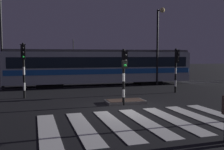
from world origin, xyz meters
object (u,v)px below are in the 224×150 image
traffic_light_corner_far_right (176,64)px  traffic_light_median_centre (124,68)px  tram (101,66)px  street_lamp_trackside_left (0,27)px  traffic_light_corner_far_left (23,62)px  street_lamp_trackside_right (159,37)px

traffic_light_corner_far_right → traffic_light_median_centre: 6.20m
traffic_light_corner_far_right → tram: 7.33m
traffic_light_corner_far_right → tram: tram is taller
traffic_light_median_centre → street_lamp_trackside_left: bearing=132.0°
traffic_light_corner_far_right → traffic_light_corner_far_left: (-10.58, 0.34, 0.19)m
traffic_light_median_centre → street_lamp_trackside_right: bearing=53.6°
tram → street_lamp_trackside_left: bearing=-171.5°
street_lamp_trackside_right → tram: bearing=163.1°
traffic_light_corner_far_right → traffic_light_median_centre: size_ratio=1.05×
traffic_light_corner_far_right → tram: size_ratio=0.19×
tram → traffic_light_corner_far_left: bearing=-138.4°
traffic_light_corner_far_left → street_lamp_trackside_right: 12.17m
traffic_light_corner_far_right → tram: (-4.27, 5.94, -0.39)m
traffic_light_corner_far_left → street_lamp_trackside_left: (-1.91, 4.38, 2.58)m
street_lamp_trackside_left → traffic_light_corner_far_right: bearing=-20.7°
street_lamp_trackside_left → street_lamp_trackside_right: size_ratio=1.14×
street_lamp_trackside_right → traffic_light_corner_far_left: bearing=-160.0°
traffic_light_corner_far_right → traffic_light_median_centre: traffic_light_corner_far_right is taller
street_lamp_trackside_left → street_lamp_trackside_right: (13.18, -0.29, -0.52)m
traffic_light_corner_far_left → traffic_light_corner_far_right: bearing=-1.8°
traffic_light_corner_far_right → street_lamp_trackside_right: size_ratio=0.47×
traffic_light_corner_far_right → traffic_light_median_centre: (-5.13, -3.47, -0.11)m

